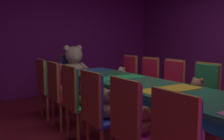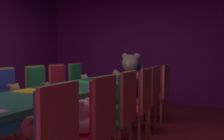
{
  "view_description": "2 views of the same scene",
  "coord_description": "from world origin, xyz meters",
  "px_view_note": "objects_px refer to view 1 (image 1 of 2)",
  "views": [
    {
      "loc": [
        -2.09,
        -2.63,
        1.32
      ],
      "look_at": [
        0.13,
        0.95,
        0.8
      ],
      "focal_mm": 41.22,
      "sensor_mm": 36.0,
      "label": 1
    },
    {
      "loc": [
        1.85,
        -2.82,
        1.17
      ],
      "look_at": [
        0.16,
        0.94,
        0.91
      ],
      "focal_mm": 41.09,
      "sensor_mm": 36.0,
      "label": 2
    }
  ],
  "objects_px": {
    "chair_right_3": "(171,84)",
    "teddy_left_2": "(109,106)",
    "chair_right_4": "(147,79)",
    "chair_left_2": "(97,107)",
    "teddy_left_3": "(85,96)",
    "chair_right_2": "(204,91)",
    "king_teddy_bear": "(74,66)",
    "chair_left_1": "(131,122)",
    "chair_left_5": "(46,83)",
    "chair_left_4": "(58,89)",
    "chair_right_5": "(127,75)",
    "teddy_left_5": "(54,82)",
    "teddy_right_2": "(196,92)",
    "teddy_right_5": "(121,76)",
    "banquet_table": "(141,89)",
    "chair_left_3": "(75,96)",
    "throne_chair": "(71,73)",
    "teddy_left_1": "(144,122)"
  },
  "relations": [
    {
      "from": "teddy_right_2",
      "to": "chair_left_5",
      "type": "bearing_deg",
      "value": -50.01
    },
    {
      "from": "chair_left_4",
      "to": "teddy_left_3",
      "type": "bearing_deg",
      "value": -75.13
    },
    {
      "from": "teddy_left_2",
      "to": "chair_left_1",
      "type": "bearing_deg",
      "value": -101.81
    },
    {
      "from": "teddy_left_5",
      "to": "chair_left_4",
      "type": "bearing_deg",
      "value": -103.83
    },
    {
      "from": "teddy_left_1",
      "to": "chair_right_3",
      "type": "height_order",
      "value": "chair_right_3"
    },
    {
      "from": "chair_right_2",
      "to": "chair_left_4",
      "type": "bearing_deg",
      "value": -36.16
    },
    {
      "from": "teddy_left_3",
      "to": "chair_right_2",
      "type": "bearing_deg",
      "value": -23.11
    },
    {
      "from": "chair_left_1",
      "to": "teddy_right_5",
      "type": "distance_m",
      "value": 2.82
    },
    {
      "from": "throne_chair",
      "to": "chair_right_4",
      "type": "bearing_deg",
      "value": 28.16
    },
    {
      "from": "chair_left_5",
      "to": "king_teddy_bear",
      "type": "distance_m",
      "value": 1.1
    },
    {
      "from": "chair_left_1",
      "to": "chair_left_3",
      "type": "xyz_separation_m",
      "value": [
        -0.0,
        1.21,
        0.0
      ]
    },
    {
      "from": "teddy_left_2",
      "to": "teddy_right_2",
      "type": "distance_m",
      "value": 1.38
    },
    {
      "from": "teddy_right_2",
      "to": "chair_left_1",
      "type": "bearing_deg",
      "value": 20.49
    },
    {
      "from": "chair_left_2",
      "to": "teddy_right_5",
      "type": "height_order",
      "value": "chair_left_2"
    },
    {
      "from": "chair_left_2",
      "to": "chair_left_5",
      "type": "relative_size",
      "value": 1.0
    },
    {
      "from": "chair_left_2",
      "to": "chair_right_4",
      "type": "bearing_deg",
      "value": 35.47
    },
    {
      "from": "chair_left_4",
      "to": "teddy_right_5",
      "type": "relative_size",
      "value": 3.06
    },
    {
      "from": "teddy_left_3",
      "to": "chair_right_2",
      "type": "height_order",
      "value": "chair_right_2"
    },
    {
      "from": "teddy_left_2",
      "to": "teddy_left_5",
      "type": "distance_m",
      "value": 1.79
    },
    {
      "from": "chair_left_2",
      "to": "teddy_right_5",
      "type": "bearing_deg",
      "value": 49.97
    },
    {
      "from": "teddy_right_2",
      "to": "teddy_left_2",
      "type": "bearing_deg",
      "value": -0.54
    },
    {
      "from": "teddy_left_5",
      "to": "chair_right_2",
      "type": "distance_m",
      "value": 2.36
    },
    {
      "from": "teddy_left_3",
      "to": "chair_right_4",
      "type": "xyz_separation_m",
      "value": [
        1.48,
        0.54,
        0.02
      ]
    },
    {
      "from": "chair_left_3",
      "to": "chair_left_4",
      "type": "bearing_deg",
      "value": 90.78
    },
    {
      "from": "teddy_left_2",
      "to": "chair_right_5",
      "type": "relative_size",
      "value": 0.35
    },
    {
      "from": "chair_left_1",
      "to": "chair_left_4",
      "type": "xyz_separation_m",
      "value": [
        -0.01,
        1.78,
        0.0
      ]
    },
    {
      "from": "teddy_left_2",
      "to": "king_teddy_bear",
      "type": "distance_m",
      "value": 2.61
    },
    {
      "from": "chair_left_4",
      "to": "chair_right_3",
      "type": "height_order",
      "value": "same"
    },
    {
      "from": "chair_left_5",
      "to": "teddy_left_2",
      "type": "bearing_deg",
      "value": -85.77
    },
    {
      "from": "chair_left_4",
      "to": "chair_left_2",
      "type": "bearing_deg",
      "value": -90.65
    },
    {
      "from": "chair_left_2",
      "to": "chair_left_3",
      "type": "relative_size",
      "value": 1.0
    },
    {
      "from": "chair_left_1",
      "to": "banquet_table",
      "type": "bearing_deg",
      "value": 47.52
    },
    {
      "from": "teddy_left_3",
      "to": "chair_left_4",
      "type": "relative_size",
      "value": 0.3
    },
    {
      "from": "chair_right_3",
      "to": "teddy_right_5",
      "type": "bearing_deg",
      "value": -82.64
    },
    {
      "from": "teddy_left_2",
      "to": "chair_left_4",
      "type": "height_order",
      "value": "chair_left_4"
    },
    {
      "from": "banquet_table",
      "to": "chair_right_2",
      "type": "bearing_deg",
      "value": -20.67
    },
    {
      "from": "teddy_right_5",
      "to": "teddy_right_2",
      "type": "bearing_deg",
      "value": 90.19
    },
    {
      "from": "chair_right_3",
      "to": "chair_right_5",
      "type": "xyz_separation_m",
      "value": [
        -0.01,
        1.19,
        0.0
      ]
    },
    {
      "from": "chair_left_3",
      "to": "king_teddy_bear",
      "type": "distance_m",
      "value": 2.06
    },
    {
      "from": "teddy_left_5",
      "to": "teddy_right_2",
      "type": "xyz_separation_m",
      "value": [
        1.37,
        -1.81,
        0.01
      ]
    },
    {
      "from": "chair_left_1",
      "to": "teddy_right_5",
      "type": "relative_size",
      "value": 3.06
    },
    {
      "from": "chair_left_5",
      "to": "teddy_right_5",
      "type": "distance_m",
      "value": 1.51
    },
    {
      "from": "chair_left_1",
      "to": "chair_right_2",
      "type": "xyz_separation_m",
      "value": [
        1.65,
        0.56,
        0.0
      ]
    },
    {
      "from": "teddy_left_2",
      "to": "chair_right_5",
      "type": "distance_m",
      "value": 2.37
    },
    {
      "from": "banquet_table",
      "to": "teddy_left_1",
      "type": "height_order",
      "value": "banquet_table"
    },
    {
      "from": "chair_right_4",
      "to": "chair_left_2",
      "type": "bearing_deg",
      "value": 35.47
    },
    {
      "from": "chair_left_4",
      "to": "chair_right_5",
      "type": "distance_m",
      "value": 1.76
    },
    {
      "from": "banquet_table",
      "to": "teddy_right_5",
      "type": "relative_size",
      "value": 11.46
    },
    {
      "from": "chair_right_2",
      "to": "chair_left_5",
      "type": "bearing_deg",
      "value": -47.38
    },
    {
      "from": "chair_right_3",
      "to": "teddy_left_2",
      "type": "bearing_deg",
      "value": 22.04
    }
  ]
}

